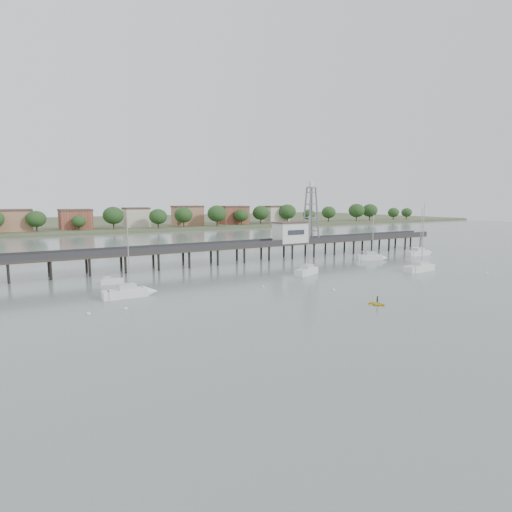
{
  "coord_description": "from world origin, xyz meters",
  "views": [
    {
      "loc": [
        -38.01,
        -30.1,
        15.25
      ],
      "look_at": [
        4.22,
        42.0,
        4.0
      ],
      "focal_mm": 30.0,
      "sensor_mm": 36.0,
      "label": 1
    }
  ],
  "objects_px": {
    "sailboat_f": "(375,257)",
    "white_tender": "(112,281)",
    "sailboat_c": "(310,270)",
    "lattice_tower": "(311,214)",
    "sailboat_e": "(422,253)",
    "yellow_dinghy": "(377,305)",
    "sailboat_b": "(135,292)",
    "pier": "(200,249)",
    "sailboat_d": "(424,267)"
  },
  "relations": [
    {
      "from": "sailboat_f",
      "to": "white_tender",
      "type": "bearing_deg",
      "value": -156.32
    },
    {
      "from": "sailboat_c",
      "to": "sailboat_f",
      "type": "xyz_separation_m",
      "value": [
        26.08,
        7.5,
        0.0
      ]
    },
    {
      "from": "lattice_tower",
      "to": "sailboat_e",
      "type": "bearing_deg",
      "value": -26.17
    },
    {
      "from": "sailboat_e",
      "to": "yellow_dinghy",
      "type": "xyz_separation_m",
      "value": [
        -51.64,
        -33.38,
        -0.64
      ]
    },
    {
      "from": "sailboat_b",
      "to": "sailboat_f",
      "type": "relative_size",
      "value": 1.09
    },
    {
      "from": "white_tender",
      "to": "sailboat_b",
      "type": "bearing_deg",
      "value": -72.35
    },
    {
      "from": "lattice_tower",
      "to": "sailboat_b",
      "type": "distance_m",
      "value": 58.8
    },
    {
      "from": "pier",
      "to": "yellow_dinghy",
      "type": "xyz_separation_m",
      "value": [
        7.54,
        -46.98,
        -3.79
      ]
    },
    {
      "from": "sailboat_d",
      "to": "yellow_dinghy",
      "type": "relative_size",
      "value": 6.39
    },
    {
      "from": "sailboat_e",
      "to": "white_tender",
      "type": "relative_size",
      "value": 3.28
    },
    {
      "from": "sailboat_d",
      "to": "sailboat_f",
      "type": "distance_m",
      "value": 16.81
    },
    {
      "from": "sailboat_b",
      "to": "yellow_dinghy",
      "type": "bearing_deg",
      "value": -39.51
    },
    {
      "from": "sailboat_d",
      "to": "sailboat_c",
      "type": "bearing_deg",
      "value": 153.16
    },
    {
      "from": "pier",
      "to": "sailboat_c",
      "type": "relative_size",
      "value": 12.09
    },
    {
      "from": "pier",
      "to": "sailboat_f",
      "type": "height_order",
      "value": "sailboat_f"
    },
    {
      "from": "sailboat_c",
      "to": "white_tender",
      "type": "bearing_deg",
      "value": 140.92
    },
    {
      "from": "sailboat_d",
      "to": "sailboat_b",
      "type": "bearing_deg",
      "value": 168.01
    },
    {
      "from": "sailboat_e",
      "to": "sailboat_b",
      "type": "relative_size",
      "value": 1.05
    },
    {
      "from": "sailboat_e",
      "to": "sailboat_f",
      "type": "height_order",
      "value": "sailboat_e"
    },
    {
      "from": "pier",
      "to": "lattice_tower",
      "type": "bearing_deg",
      "value": 0.0
    },
    {
      "from": "sailboat_e",
      "to": "sailboat_c",
      "type": "relative_size",
      "value": 1.09
    },
    {
      "from": "sailboat_b",
      "to": "lattice_tower",
      "type": "bearing_deg",
      "value": 23.64
    },
    {
      "from": "white_tender",
      "to": "sailboat_f",
      "type": "bearing_deg",
      "value": 11.0
    },
    {
      "from": "pier",
      "to": "white_tender",
      "type": "height_order",
      "value": "pier"
    },
    {
      "from": "yellow_dinghy",
      "to": "lattice_tower",
      "type": "bearing_deg",
      "value": 42.23
    },
    {
      "from": "white_tender",
      "to": "sailboat_c",
      "type": "bearing_deg",
      "value": -1.44
    },
    {
      "from": "sailboat_c",
      "to": "yellow_dinghy",
      "type": "relative_size",
      "value": 5.26
    },
    {
      "from": "lattice_tower",
      "to": "sailboat_c",
      "type": "distance_m",
      "value": 28.85
    },
    {
      "from": "sailboat_c",
      "to": "white_tender",
      "type": "xyz_separation_m",
      "value": [
        -37.31,
        9.44,
        -0.18
      ]
    },
    {
      "from": "sailboat_e",
      "to": "sailboat_f",
      "type": "distance_m",
      "value": 18.04
    },
    {
      "from": "sailboat_d",
      "to": "sailboat_c",
      "type": "xyz_separation_m",
      "value": [
        -23.68,
        9.14,
        0.01
      ]
    },
    {
      "from": "lattice_tower",
      "to": "white_tender",
      "type": "distance_m",
      "value": 56.06
    },
    {
      "from": "sailboat_e",
      "to": "sailboat_c",
      "type": "bearing_deg",
      "value": -166.64
    },
    {
      "from": "sailboat_b",
      "to": "white_tender",
      "type": "xyz_separation_m",
      "value": [
        -1.03,
        12.01,
        -0.18
      ]
    },
    {
      "from": "sailboat_d",
      "to": "pier",
      "type": "bearing_deg",
      "value": 136.13
    },
    {
      "from": "pier",
      "to": "sailboat_e",
      "type": "xyz_separation_m",
      "value": [
        59.18,
        -13.6,
        -3.15
      ]
    },
    {
      "from": "sailboat_f",
      "to": "sailboat_b",
      "type": "bearing_deg",
      "value": -145.4
    },
    {
      "from": "sailboat_f",
      "to": "yellow_dinghy",
      "type": "distance_m",
      "value": 47.24
    },
    {
      "from": "sailboat_e",
      "to": "yellow_dinghy",
      "type": "height_order",
      "value": "sailboat_e"
    },
    {
      "from": "sailboat_c",
      "to": "sailboat_e",
      "type": "bearing_deg",
      "value": -15.01
    },
    {
      "from": "sailboat_e",
      "to": "sailboat_d",
      "type": "relative_size",
      "value": 0.9
    },
    {
      "from": "sailboat_b",
      "to": "sailboat_c",
      "type": "height_order",
      "value": "sailboat_b"
    },
    {
      "from": "sailboat_e",
      "to": "white_tender",
      "type": "xyz_separation_m",
      "value": [
        -81.44,
        1.77,
        -0.18
      ]
    },
    {
      "from": "sailboat_e",
      "to": "sailboat_f",
      "type": "relative_size",
      "value": 1.14
    },
    {
      "from": "pier",
      "to": "sailboat_b",
      "type": "bearing_deg",
      "value": -131.69
    },
    {
      "from": "sailboat_d",
      "to": "lattice_tower",
      "type": "bearing_deg",
      "value": 97.65
    },
    {
      "from": "pier",
      "to": "sailboat_d",
      "type": "relative_size",
      "value": 9.97
    },
    {
      "from": "pier",
      "to": "sailboat_d",
      "type": "height_order",
      "value": "sailboat_d"
    },
    {
      "from": "sailboat_d",
      "to": "sailboat_c",
      "type": "distance_m",
      "value": 25.38
    },
    {
      "from": "sailboat_b",
      "to": "yellow_dinghy",
      "type": "distance_m",
      "value": 36.93
    }
  ]
}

